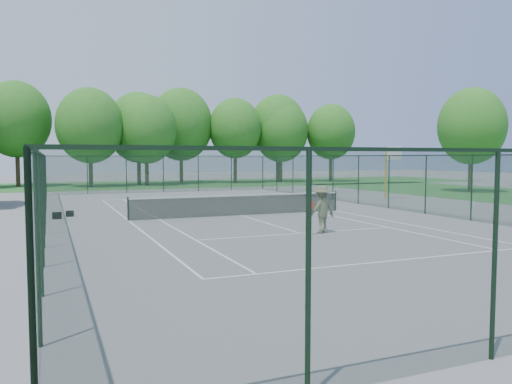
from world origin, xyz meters
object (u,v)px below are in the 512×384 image
basketball_goal (390,162)px  tennis_player (322,209)px  tennis_net (241,204)px  sports_bag_a (57,216)px

basketball_goal → tennis_player: 17.23m
tennis_player → tennis_net: bearing=96.8°
tennis_net → tennis_player: tennis_player is taller
tennis_net → sports_bag_a: size_ratio=27.21×
tennis_net → tennis_player: (0.79, -6.63, 0.34)m
basketball_goal → sports_bag_a: basketball_goal is taller
basketball_goal → tennis_player: size_ratio=1.74×
tennis_net → sports_bag_a: 8.72m
tennis_net → sports_bag_a: bearing=167.2°
tennis_net → tennis_player: bearing=-83.2°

